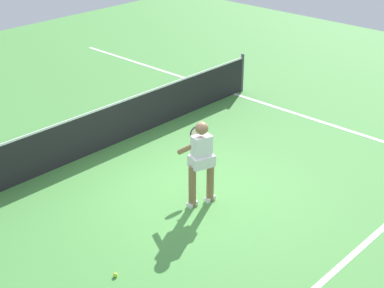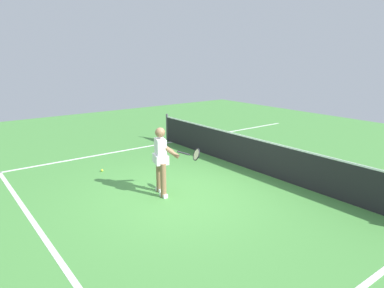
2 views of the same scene
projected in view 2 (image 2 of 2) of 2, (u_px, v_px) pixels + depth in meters
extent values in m
plane|color=#4C9342|center=(181.00, 194.00, 7.99)|extent=(24.60, 24.60, 0.00)
cube|color=white|center=(42.00, 234.00, 6.20)|extent=(8.35, 0.10, 0.01)
cube|color=white|center=(106.00, 154.00, 11.21)|extent=(0.10, 16.92, 0.01)
cylinder|color=#4C4C51|center=(167.00, 127.00, 12.81)|extent=(0.08, 0.08, 0.99)
cube|color=#232326|center=(259.00, 157.00, 9.37)|extent=(8.87, 0.02, 0.87)
cube|color=white|center=(260.00, 140.00, 9.26)|extent=(8.87, 0.02, 0.04)
cylinder|color=#8C6647|center=(159.00, 175.00, 8.06)|extent=(0.13, 0.13, 0.78)
cylinder|color=#8C6647|center=(163.00, 181.00, 7.73)|extent=(0.13, 0.13, 0.78)
cube|color=white|center=(159.00, 190.00, 8.14)|extent=(0.20, 0.10, 0.08)
cube|color=white|center=(164.00, 195.00, 7.82)|extent=(0.20, 0.10, 0.08)
cube|color=white|center=(160.00, 150.00, 7.73)|extent=(0.36, 0.28, 0.52)
cube|color=white|center=(161.00, 159.00, 7.78)|extent=(0.46, 0.38, 0.20)
sphere|color=#8C6647|center=(160.00, 132.00, 7.63)|extent=(0.22, 0.22, 0.22)
cylinder|color=#8C6647|center=(165.00, 147.00, 7.91)|extent=(0.16, 0.49, 0.37)
cylinder|color=#8C6647|center=(169.00, 150.00, 7.64)|extent=(0.38, 0.42, 0.37)
cylinder|color=black|center=(183.00, 153.00, 7.57)|extent=(0.12, 0.29, 0.14)
torus|color=black|center=(196.00, 154.00, 7.69)|extent=(0.31, 0.20, 0.28)
cylinder|color=beige|center=(196.00, 154.00, 7.69)|extent=(0.26, 0.15, 0.23)
sphere|color=#D1E533|center=(102.00, 170.00, 9.52)|extent=(0.07, 0.07, 0.07)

